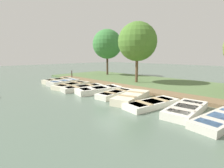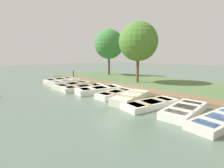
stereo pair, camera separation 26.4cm
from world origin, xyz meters
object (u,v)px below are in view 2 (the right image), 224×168
object	(u,v)px
rowboat_3	(83,88)
rowboat_9	(219,120)
rowboat_2	(72,85)
rowboat_0	(59,80)
park_tree_far_left	(109,44)
park_tree_left	(138,42)
rowboat_1	(65,82)
rowboat_6	(131,97)
rowboat_8	(184,110)
mooring_post_near	(73,75)
rowboat_5	(115,94)
rowboat_4	(99,90)
rowboat_7	(151,104)

from	to	relation	value
rowboat_3	rowboat_9	world-z (taller)	rowboat_3
rowboat_3	rowboat_2	bearing A→B (deg)	-81.00
rowboat_0	rowboat_2	xyz separation A→B (m)	(0.49, 3.29, -0.02)
rowboat_2	park_tree_far_left	bearing A→B (deg)	-164.70
park_tree_left	rowboat_9	bearing A→B (deg)	57.13
rowboat_1	rowboat_6	size ratio (longest dim) A/B	0.89
rowboat_8	mooring_post_near	size ratio (longest dim) A/B	3.21
mooring_post_near	rowboat_1	bearing A→B (deg)	46.81
rowboat_2	rowboat_5	distance (m)	4.89
rowboat_0	rowboat_5	bearing A→B (deg)	81.49
rowboat_4	rowboat_9	world-z (taller)	rowboat_4
rowboat_8	park_tree_left	world-z (taller)	park_tree_left
rowboat_4	rowboat_8	xyz separation A→B (m)	(0.09, 6.38, -0.02)
park_tree_far_left	park_tree_left	world-z (taller)	park_tree_far_left
rowboat_2	rowboat_5	world-z (taller)	same
rowboat_5	mooring_post_near	world-z (taller)	mooring_post_near
rowboat_1	mooring_post_near	distance (m)	3.91
rowboat_3	mooring_post_near	size ratio (longest dim) A/B	3.45
rowboat_1	rowboat_8	size ratio (longest dim) A/B	0.96
rowboat_6	mooring_post_near	xyz separation A→B (m)	(-2.70, -10.85, 0.28)
rowboat_9	park_tree_far_left	xyz separation A→B (m)	(-7.78, -14.81, 3.91)
rowboat_4	rowboat_6	xyz separation A→B (m)	(0.09, 3.13, 0.01)
rowboat_6	rowboat_0	bearing A→B (deg)	-105.80
rowboat_1	rowboat_3	world-z (taller)	rowboat_1
rowboat_4	mooring_post_near	world-z (taller)	mooring_post_near
rowboat_5	rowboat_8	xyz separation A→B (m)	(0.13, 4.74, 0.01)
rowboat_8	park_tree_left	bearing A→B (deg)	-131.50
rowboat_0	rowboat_1	size ratio (longest dim) A/B	1.01
rowboat_5	rowboat_0	bearing A→B (deg)	-95.47
rowboat_5	park_tree_far_left	bearing A→B (deg)	-135.07
rowboat_0	rowboat_2	bearing A→B (deg)	74.29
rowboat_3	park_tree_far_left	bearing A→B (deg)	-136.74
rowboat_1	park_tree_left	distance (m)	7.72
rowboat_5	rowboat_4	bearing A→B (deg)	-92.57
rowboat_6	rowboat_9	size ratio (longest dim) A/B	1.02
rowboat_7	park_tree_left	size ratio (longest dim) A/B	0.60
rowboat_1	rowboat_5	distance (m)	6.52
rowboat_6	rowboat_7	xyz separation A→B (m)	(0.16, 1.52, -0.06)
rowboat_1	rowboat_5	world-z (taller)	rowboat_1
rowboat_9	park_tree_far_left	bearing A→B (deg)	-109.28
rowboat_1	rowboat_0	bearing A→B (deg)	-107.38
rowboat_5	rowboat_9	bearing A→B (deg)	82.26
rowboat_5	mooring_post_near	xyz separation A→B (m)	(-2.56, -9.36, 0.32)
rowboat_9	rowboat_2	bearing A→B (deg)	-81.89
rowboat_2	rowboat_3	xyz separation A→B (m)	(-0.01, 1.61, 0.00)
rowboat_1	rowboat_2	size ratio (longest dim) A/B	0.87
rowboat_0	rowboat_9	distance (m)	14.41
rowboat_6	rowboat_8	size ratio (longest dim) A/B	1.07
rowboat_7	rowboat_4	bearing A→B (deg)	-83.09
rowboat_5	rowboat_8	world-z (taller)	rowboat_8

